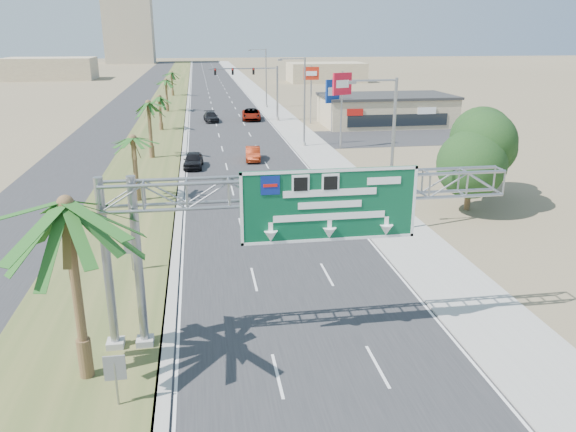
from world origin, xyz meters
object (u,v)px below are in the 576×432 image
(signal_mast, at_px, (264,88))
(store_building, at_px, (386,111))
(pole_sign_blue, at_px, (333,93))
(sign_gantry, at_px, (289,203))
(car_mid_lane, at_px, (253,154))
(car_left_lane, at_px, (193,160))
(pole_sign_red_far, at_px, (311,78))
(palm_near, at_px, (66,205))
(car_right_lane, at_px, (251,115))
(car_far, at_px, (211,117))
(pole_sign_red_near, at_px, (342,88))

(signal_mast, bearing_deg, store_building, -19.54)
(store_building, bearing_deg, pole_sign_blue, -152.90)
(sign_gantry, height_order, car_mid_lane, sign_gantry)
(store_building, bearing_deg, car_mid_lane, -135.75)
(store_building, distance_m, pole_sign_blue, 10.57)
(car_left_lane, distance_m, pole_sign_red_far, 31.48)
(palm_near, bearing_deg, pole_sign_red_far, 71.11)
(car_left_lane, height_order, car_right_lane, car_right_lane)
(store_building, xyz_separation_m, pole_sign_blue, (-9.00, -4.61, 3.08))
(car_mid_lane, bearing_deg, car_right_lane, 89.47)
(pole_sign_blue, bearing_deg, sign_gantry, -105.28)
(store_building, bearing_deg, sign_gantry, -112.36)
(pole_sign_blue, bearing_deg, store_building, 27.10)
(store_building, bearing_deg, pole_sign_red_far, 164.01)
(palm_near, height_order, signal_mast, palm_near)
(signal_mast, relative_size, pole_sign_red_far, 1.25)
(car_far, bearing_deg, pole_sign_red_far, -19.88)
(store_building, bearing_deg, palm_near, -118.28)
(pole_sign_red_far, bearing_deg, pole_sign_red_near, -90.85)
(pole_sign_red_near, distance_m, pole_sign_blue, 11.43)
(car_far, bearing_deg, palm_near, -100.20)
(car_right_lane, relative_size, pole_sign_red_far, 0.73)
(car_right_lane, distance_m, car_far, 6.13)
(sign_gantry, bearing_deg, signal_mast, 84.26)
(signal_mast, height_order, car_far, signal_mast)
(car_far, distance_m, pole_sign_red_far, 15.91)
(car_mid_lane, bearing_deg, pole_sign_red_near, 29.15)
(pole_sign_red_far, bearing_deg, pole_sign_blue, -79.93)
(car_mid_lane, xyz_separation_m, pole_sign_red_near, (10.50, 4.79, 6.06))
(car_right_lane, bearing_deg, car_left_lane, -101.22)
(car_left_lane, bearing_deg, pole_sign_blue, 49.34)
(car_left_lane, bearing_deg, car_far, 89.15)
(pole_sign_red_far, bearing_deg, car_far, 164.55)
(pole_sign_blue, height_order, pole_sign_red_far, pole_sign_red_far)
(signal_mast, relative_size, car_right_lane, 1.73)
(palm_near, height_order, car_right_lane, palm_near)
(palm_near, height_order, car_left_lane, palm_near)
(palm_near, bearing_deg, store_building, 61.72)
(car_mid_lane, xyz_separation_m, car_far, (-3.52, 27.50, 0.01))
(car_right_lane, xyz_separation_m, pole_sign_red_far, (8.22, -4.76, 5.65))
(signal_mast, height_order, store_building, signal_mast)
(sign_gantry, relative_size, car_mid_lane, 3.95)
(car_right_lane, bearing_deg, store_building, -18.09)
(palm_near, relative_size, car_far, 1.71)
(pole_sign_red_near, bearing_deg, sign_gantry, -107.16)
(store_building, bearing_deg, car_right_lane, 157.40)
(car_left_lane, height_order, pole_sign_red_far, pole_sign_red_far)
(car_right_lane, bearing_deg, pole_sign_blue, -47.70)
(store_building, distance_m, pole_sign_red_near, 19.62)
(sign_gantry, relative_size, car_right_lane, 2.81)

